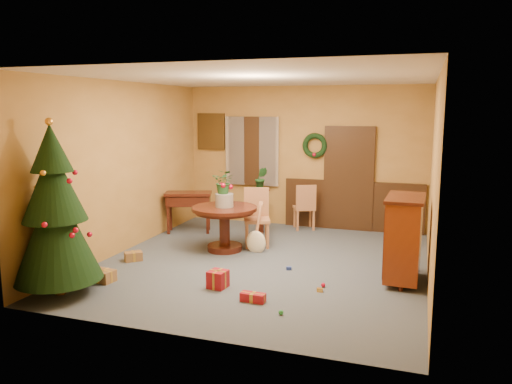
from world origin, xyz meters
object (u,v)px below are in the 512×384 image
at_px(dining_table, 225,220).
at_px(chair_near, 257,215).
at_px(sideboard, 404,237).
at_px(writing_desk, 188,202).
at_px(christmas_tree, 55,213).

xyz_separation_m(dining_table, chair_near, (0.42, 0.51, 0.01)).
xyz_separation_m(dining_table, sideboard, (3.00, -0.67, 0.12)).
bearing_deg(sideboard, chair_near, 155.34).
bearing_deg(sideboard, dining_table, 167.37).
distance_m(chair_near, sideboard, 2.85).
height_order(chair_near, writing_desk, chair_near).
height_order(chair_near, sideboard, sideboard).
distance_m(dining_table, chair_near, 0.66).
height_order(writing_desk, sideboard, sideboard).
relative_size(dining_table, writing_desk, 1.12).
bearing_deg(chair_near, christmas_tree, -118.70).
xyz_separation_m(dining_table, writing_desk, (-1.18, 1.00, 0.07)).
relative_size(dining_table, sideboard, 0.91).
xyz_separation_m(christmas_tree, sideboard, (4.30, 1.95, -0.44)).
bearing_deg(writing_desk, chair_near, -16.82).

